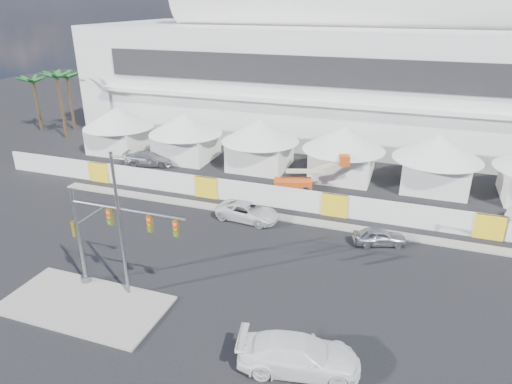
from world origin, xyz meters
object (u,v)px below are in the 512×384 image
(sedan_silver, at_px, (379,236))
(pickup_near, at_px, (299,354))
(lot_car_c, at_px, (149,159))
(traffic_mast, at_px, (103,236))
(pickup_curb, at_px, (248,212))
(boom_lift, at_px, (300,182))
(streetlight_median, at_px, (122,217))

(sedan_silver, xyz_separation_m, pickup_near, (-2.56, -14.31, 0.22))
(lot_car_c, bearing_deg, traffic_mast, -170.37)
(sedan_silver, relative_size, pickup_near, 0.64)
(pickup_near, xyz_separation_m, traffic_mast, (-13.17, 2.63, 2.92))
(pickup_curb, bearing_deg, boom_lift, -13.40)
(pickup_near, bearing_deg, boom_lift, 2.95)
(streetlight_median, bearing_deg, lot_car_c, 119.22)
(pickup_near, relative_size, streetlight_median, 0.66)
(sedan_silver, height_order, lot_car_c, lot_car_c)
(streetlight_median, distance_m, boom_lift, 21.14)
(pickup_curb, distance_m, streetlight_median, 13.63)
(pickup_curb, distance_m, pickup_near, 17.05)
(sedan_silver, relative_size, pickup_curb, 0.74)
(boom_lift, bearing_deg, traffic_mast, -129.19)
(pickup_near, height_order, traffic_mast, traffic_mast)
(pickup_curb, bearing_deg, pickup_near, -145.49)
(sedan_silver, bearing_deg, pickup_near, 150.88)
(traffic_mast, bearing_deg, lot_car_c, 115.70)
(traffic_mast, bearing_deg, boom_lift, 69.35)
(traffic_mast, bearing_deg, streetlight_median, -3.95)
(traffic_mast, bearing_deg, pickup_near, -11.29)
(pickup_near, distance_m, lot_car_c, 33.57)
(pickup_curb, distance_m, boom_lift, 7.89)
(pickup_near, height_order, boom_lift, boom_lift)
(sedan_silver, relative_size, lot_car_c, 0.74)
(sedan_silver, xyz_separation_m, streetlight_median, (-13.98, -11.80, 4.80))
(pickup_near, xyz_separation_m, lot_car_c, (-23.46, 24.01, -0.12))
(pickup_near, distance_m, streetlight_median, 12.57)
(traffic_mast, height_order, streetlight_median, streetlight_median)
(boom_lift, bearing_deg, pickup_curb, -127.40)
(traffic_mast, bearing_deg, pickup_curb, 68.29)
(streetlight_median, bearing_deg, pickup_near, -12.38)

